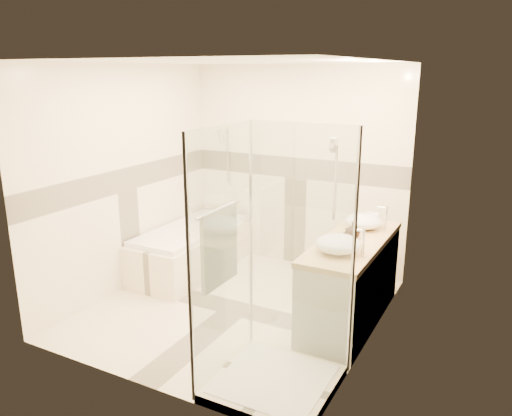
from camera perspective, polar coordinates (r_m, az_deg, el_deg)
The scene contains 12 objects.
room at distance 4.91m, azimuth -1.76°, elevation 1.76°, with size 2.82×3.02×2.52m.
bathtub at distance 6.26m, azimuth -7.43°, elevation -4.42°, with size 0.75×1.70×0.56m.
vanity at distance 5.03m, azimuth 10.76°, elevation -8.20°, with size 0.58×1.62×0.85m.
shower_enclosure at distance 4.02m, azimuth 1.11°, elevation -12.97°, with size 0.96×0.93×2.04m.
vessel_sink_near at distance 5.24m, azimuth 12.22°, elevation -1.46°, with size 0.38×0.38×0.15m, color white.
vessel_sink_far at distance 4.50m, azimuth 9.35°, elevation -4.07°, with size 0.40×0.40×0.16m, color white.
faucet_near at distance 5.17m, azimuth 14.56°, elevation -0.98°, with size 0.11×0.03×0.26m.
faucet_far at distance 4.42m, azimuth 12.04°, elevation -3.64°, with size 0.11×0.03×0.26m.
amenity_bottle_a at distance 4.71m, azimuth 10.26°, elevation -3.22°, with size 0.07×0.07×0.16m, color black.
amenity_bottle_b at distance 4.92m, azimuth 11.08°, elevation -2.44°, with size 0.13×0.13×0.17m, color black.
folded_towels at distance 5.46m, azimuth 12.85°, elevation -1.20°, with size 0.16×0.26×0.08m, color white.
rolled_towel at distance 6.68m, azimuth -2.87°, elevation -0.35°, with size 0.09×0.09×0.20m, color white.
Camera 1 is at (2.42, -4.13, 2.41)m, focal length 35.00 mm.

